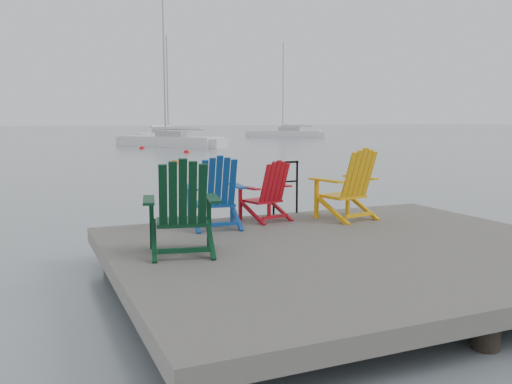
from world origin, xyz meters
name	(u,v)px	position (x,y,z in m)	size (l,w,h in m)	color
ground	(352,283)	(0.00, 0.00, 0.00)	(400.00, 400.00, 0.00)	gray
dock	(353,257)	(0.00, 0.00, 0.35)	(6.00, 5.00, 1.40)	#2D2A28
handrail	(285,182)	(0.25, 2.45, 1.04)	(0.48, 0.04, 0.90)	black
chair_green	(182,207)	(-2.13, 0.39, 1.07)	(1.02, 0.97, 1.13)	#08311A
chair_blue	(216,193)	(-1.25, 1.72, 1.03)	(0.91, 0.86, 1.06)	navy
chair_red	(267,191)	(-0.31, 1.98, 0.98)	(0.87, 0.83, 0.94)	#AC0C18
chair_yellow	(349,184)	(0.94, 1.56, 1.07)	(1.02, 0.96, 1.13)	#E09D0C
sailboat_near	(170,142)	(6.81, 35.88, 0.36)	(6.96, 8.29, 11.92)	silver
sailboat_mid	(166,137)	(9.99, 50.03, 0.36)	(7.13, 6.91, 10.95)	white
sailboat_far	(286,134)	(25.26, 52.60, 0.36)	(7.93, 6.56, 11.39)	silver
buoy_a	(175,163)	(2.90, 19.81, 0.00)	(0.38, 0.38, 0.38)	#D34B0C
buoy_c	(187,153)	(5.76, 27.69, 0.00)	(0.39, 0.39, 0.39)	red
buoy_d	(142,149)	(4.10, 33.50, 0.00)	(0.39, 0.39, 0.39)	red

